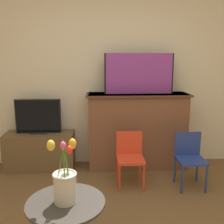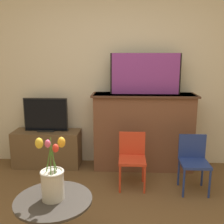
% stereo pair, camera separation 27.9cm
% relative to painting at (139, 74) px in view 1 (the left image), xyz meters
% --- Properties ---
extents(wall_back, '(8.00, 0.06, 2.70)m').
position_rel_painting_xyz_m(wall_back, '(-0.40, 0.22, 0.03)').
color(wall_back, beige).
rests_on(wall_back, ground).
extents(fireplace_mantel, '(1.40, 0.42, 1.05)m').
position_rel_painting_xyz_m(fireplace_mantel, '(-0.01, -0.01, -0.78)').
color(fireplace_mantel, brown).
rests_on(fireplace_mantel, ground).
extents(painting, '(0.93, 0.03, 0.54)m').
position_rel_painting_xyz_m(painting, '(0.00, 0.00, 0.00)').
color(painting, black).
rests_on(painting, fireplace_mantel).
extents(tv_stand, '(0.94, 0.36, 0.51)m').
position_rel_painting_xyz_m(tv_stand, '(-1.37, -0.01, -1.06)').
color(tv_stand, brown).
rests_on(tv_stand, ground).
extents(tv_monitor, '(0.61, 0.12, 0.47)m').
position_rel_painting_xyz_m(tv_monitor, '(-1.37, -0.01, -0.58)').
color(tv_monitor, black).
rests_on(tv_monitor, tv_stand).
extents(chair_red, '(0.32, 0.32, 0.65)m').
position_rel_painting_xyz_m(chair_red, '(-0.17, -0.55, -0.94)').
color(chair_red, red).
rests_on(chair_red, ground).
extents(chair_blue, '(0.32, 0.32, 0.65)m').
position_rel_painting_xyz_m(chair_blue, '(0.53, -0.61, -0.94)').
color(chair_blue, navy).
rests_on(chair_blue, ground).
extents(side_table, '(0.58, 0.58, 0.50)m').
position_rel_painting_xyz_m(side_table, '(-0.80, -1.75, -0.99)').
color(side_table, '#332D28').
rests_on(side_table, ground).
extents(vase_tulips, '(0.21, 0.26, 0.50)m').
position_rel_painting_xyz_m(vase_tulips, '(-0.80, -1.75, -0.67)').
color(vase_tulips, beige).
rests_on(vase_tulips, side_table).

